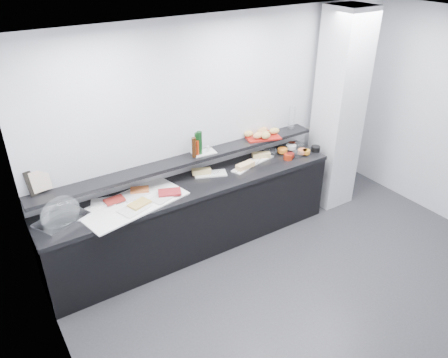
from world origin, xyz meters
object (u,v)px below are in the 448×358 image
sandwich_plate_mid (243,168)px  framed_print (37,181)px  carafe (292,118)px  bread_tray (262,136)px  condiment_tray (204,153)px  cloche_base (62,220)px

sandwich_plate_mid → framed_print: bearing=152.6°
carafe → bread_tray: bearing=-178.2°
condiment_tray → bread_tray: 0.87m
framed_print → condiment_tray: size_ratio=0.94×
cloche_base → condiment_tray: bearing=-19.0°
framed_print → condiment_tray: (1.86, -0.11, -0.12)m
cloche_base → carafe: bearing=-20.7°
framed_print → condiment_tray: bearing=-24.7°
cloche_base → condiment_tray: (1.74, 0.15, 0.24)m
cloche_base → framed_print: (-0.11, 0.26, 0.36)m
carafe → framed_print: bearing=178.5°
condiment_tray → bread_tray: bread_tray is taller
condiment_tray → carafe: bearing=6.3°
cloche_base → bread_tray: bearing=-20.5°
framed_print → cloche_base: bearing=-87.6°
sandwich_plate_mid → framed_print: size_ratio=1.20×
sandwich_plate_mid → framed_print: (-2.29, 0.30, 0.37)m
condiment_tray → carafe: (1.37, 0.02, 0.14)m
cloche_base → condiment_tray: 1.76m
condiment_tray → sandwich_plate_mid: bearing=-18.5°
sandwich_plate_mid → bread_tray: 0.54m
framed_print → carafe: carafe is taller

